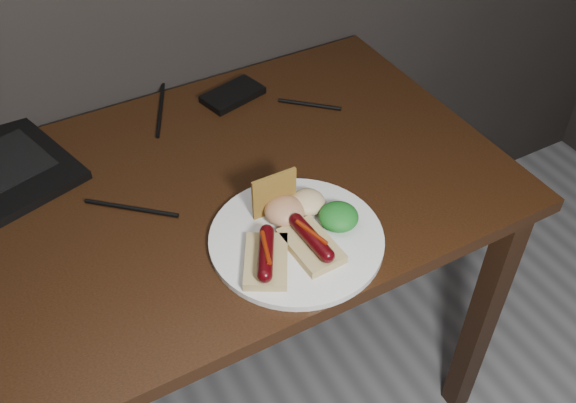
# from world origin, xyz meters

# --- Properties ---
(desk) EXTENTS (1.40, 0.70, 0.75)m
(desk) POSITION_xyz_m (0.00, 1.38, 0.66)
(desk) COLOR #311B0C
(desk) RESTS_ON ground
(hard_drive) EXTENTS (0.15, 0.11, 0.02)m
(hard_drive) POSITION_xyz_m (0.30, 1.63, 0.76)
(hard_drive) COLOR black
(hard_drive) RESTS_ON desk
(desk_cables) EXTENTS (1.01, 0.44, 0.01)m
(desk_cables) POSITION_xyz_m (-0.00, 1.52, 0.75)
(desk_cables) COLOR black
(desk_cables) RESTS_ON desk
(plate) EXTENTS (0.33, 0.33, 0.01)m
(plate) POSITION_xyz_m (0.21, 1.18, 0.76)
(plate) COLOR silver
(plate) RESTS_ON desk
(bread_sausage_left) EXTENTS (0.12, 0.13, 0.04)m
(bread_sausage_left) POSITION_xyz_m (0.14, 1.15, 0.78)
(bread_sausage_left) COLOR #D6C27D
(bread_sausage_left) RESTS_ON plate
(bread_sausage_center) EXTENTS (0.08, 0.12, 0.04)m
(bread_sausage_center) POSITION_xyz_m (0.22, 1.14, 0.78)
(bread_sausage_center) COLOR #D6C27D
(bread_sausage_center) RESTS_ON plate
(crispbread) EXTENTS (0.08, 0.01, 0.08)m
(crispbread) POSITION_xyz_m (0.21, 1.25, 0.80)
(crispbread) COLOR #AA812E
(crispbread) RESTS_ON plate
(salad_greens) EXTENTS (0.07, 0.07, 0.04)m
(salad_greens) POSITION_xyz_m (0.29, 1.17, 0.78)
(salad_greens) COLOR #0F4F13
(salad_greens) RESTS_ON plate
(salsa_mound) EXTENTS (0.07, 0.07, 0.04)m
(salsa_mound) POSITION_xyz_m (0.22, 1.23, 0.78)
(salsa_mound) COLOR #9F290F
(salsa_mound) RESTS_ON plate
(coleslaw_mound) EXTENTS (0.06, 0.06, 0.04)m
(coleslaw_mound) POSITION_xyz_m (0.26, 1.23, 0.78)
(coleslaw_mound) COLOR beige
(coleslaw_mound) RESTS_ON plate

